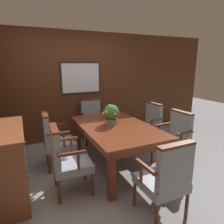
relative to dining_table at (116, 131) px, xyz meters
The scene contains 11 objects.
ground_plane 0.70m from the dining_table, 119.08° to the right, with size 14.00×14.00×0.00m, color gray.
wall_back 1.77m from the dining_table, 94.77° to the left, with size 7.20×0.08×2.45m.
dining_table is the anchor object (origin of this frame).
chair_right_near 1.02m from the dining_table, 23.43° to the right, with size 0.53×0.56×0.96m.
chair_head_far 1.28m from the dining_table, 88.68° to the left, with size 0.56×0.53×0.96m.
chair_left_near 1.01m from the dining_table, 157.54° to the right, with size 0.53×0.56×0.96m.
chair_head_near 1.32m from the dining_table, 90.84° to the right, with size 0.54×0.50×0.96m.
chair_left_far 1.04m from the dining_table, 156.35° to the left, with size 0.53×0.55×0.96m.
chair_right_far 1.03m from the dining_table, 22.81° to the left, with size 0.52×0.55×0.96m.
potted_plant 0.30m from the dining_table, 105.67° to the left, with size 0.29×0.28×0.35m.
sideboard_cabinet 1.65m from the dining_table, behind, with size 0.47×1.17×0.95m.
Camera 1 is at (-1.26, -2.62, 1.75)m, focal length 32.00 mm.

